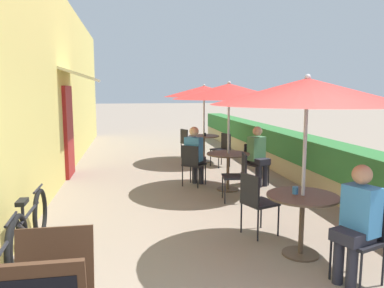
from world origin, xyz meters
name	(u,v)px	position (x,y,z in m)	size (l,w,h in m)	color
cafe_facade_wall	(64,87)	(-2.54, 7.24, 2.09)	(0.98, 14.76, 4.20)	#E0CC6B
planter_hedge	(268,144)	(2.75, 7.28, 0.54)	(0.60, 13.76, 1.01)	tan
patio_table_near	(302,210)	(1.02, 1.68, 0.57)	(0.85, 0.85, 0.75)	brown
patio_umbrella_near	(307,92)	(1.02, 1.68, 1.97)	(2.24, 2.24, 2.17)	#B7B7BC
cafe_chair_near_left	(363,234)	(1.36, 0.98, 0.52)	(0.51, 0.51, 0.87)	black
seated_patron_near_left	(357,220)	(1.25, 0.95, 0.69)	(0.49, 0.44, 1.25)	#23232D
cafe_chair_near_right	(256,199)	(0.68, 2.37, 0.52)	(0.51, 0.51, 0.87)	black
coffee_cup_near	(295,190)	(0.96, 1.75, 0.79)	(0.07, 0.07, 0.09)	teal
patio_table_mid	(228,162)	(0.94, 4.77, 0.57)	(0.85, 0.85, 0.75)	brown
patio_umbrella_mid	(229,91)	(0.94, 4.77, 1.97)	(2.24, 2.24, 2.17)	#B7B7BC
cafe_chair_mid_left	(192,162)	(0.28, 5.18, 0.52)	(0.56, 0.56, 0.87)	black
seated_patron_mid_left	(195,153)	(0.35, 5.26, 0.69)	(0.50, 0.51, 1.25)	#23232D
cafe_chair_mid_right	(238,173)	(0.92, 4.00, 0.52)	(0.45, 0.45, 0.87)	black
cafe_chair_mid_back	(254,160)	(1.62, 5.14, 0.52)	(0.52, 0.52, 0.87)	black
seated_patron_mid_back	(258,153)	(1.66, 5.04, 0.69)	(0.45, 0.49, 1.25)	#23232D
patio_table_far	(204,142)	(1.06, 7.81, 0.57)	(0.85, 0.85, 0.75)	brown
patio_umbrella_far	(204,91)	(1.06, 7.81, 1.97)	(2.24, 2.24, 2.17)	#B7B7BC
cafe_chair_far_left	(187,141)	(0.70, 8.49, 0.52)	(0.52, 0.52, 0.87)	black
cafe_chair_far_right	(223,147)	(1.43, 7.14, 0.52)	(0.52, 0.52, 0.87)	black
coffee_cup_far	(205,134)	(1.06, 7.69, 0.79)	(0.07, 0.07, 0.09)	#232328
bicycle_leaning	(0,272)	(-2.20, 1.09, 0.34)	(0.16, 1.73, 0.74)	black
bicycle_second	(30,226)	(-2.22, 2.26, 0.35)	(0.10, 1.75, 0.76)	black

